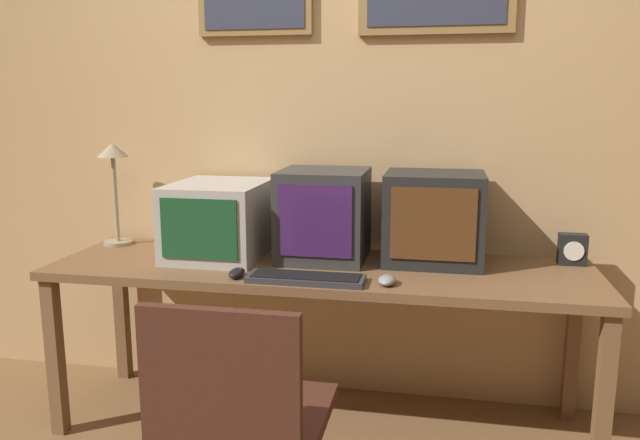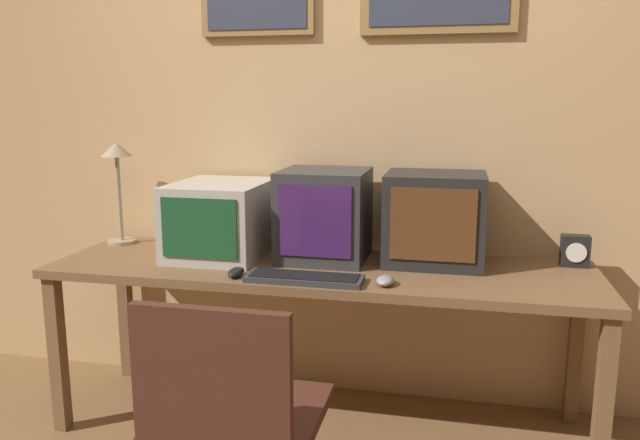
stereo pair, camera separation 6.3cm
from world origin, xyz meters
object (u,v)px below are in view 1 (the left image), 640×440
monitor_right (434,218)px  desk_clock (572,249)px  monitor_center (324,215)px  monitor_left (220,220)px  desk_lamp (114,170)px  keyboard_main (306,278)px  mouse_far_corner (237,273)px  mouse_near_keyboard (387,280)px

monitor_right → desk_clock: monitor_right is taller
monitor_center → monitor_left: bearing=-175.2°
monitor_left → desk_lamp: desk_lamp is taller
monitor_right → keyboard_main: monitor_right is taller
monitor_center → desk_clock: bearing=5.5°
mouse_far_corner → desk_clock: size_ratio=0.82×
monitor_right → mouse_near_keyboard: bearing=-113.6°
keyboard_main → desk_lamp: bearing=156.9°
monitor_center → mouse_far_corner: (-0.27, -0.35, -0.17)m
mouse_near_keyboard → monitor_right: bearing=66.4°
mouse_near_keyboard → desk_lamp: desk_lamp is taller
monitor_center → desk_lamp: (-1.00, 0.08, 0.16)m
monitor_center → monitor_right: 0.46m
monitor_left → mouse_far_corner: size_ratio=4.54×
mouse_near_keyboard → mouse_far_corner: size_ratio=0.98×
mouse_near_keyboard → desk_clock: desk_clock is taller
monitor_center → mouse_far_corner: monitor_center is taller
desk_lamp → mouse_near_keyboard: bearing=-17.4°
keyboard_main → mouse_near_keyboard: (0.30, 0.02, 0.00)m
monitor_center → mouse_near_keyboard: size_ratio=3.68×
monitor_right → mouse_near_keyboard: monitor_right is taller
keyboard_main → desk_lamp: 1.14m
monitor_right → mouse_far_corner: (-0.73, -0.38, -0.17)m
monitor_right → desk_lamp: desk_lamp is taller
desk_clock → monitor_center: bearing=-174.5°
monitor_right → mouse_far_corner: 0.84m
desk_clock → desk_lamp: (-2.03, -0.02, 0.29)m
monitor_right → desk_clock: (0.57, 0.07, -0.12)m
monitor_right → desk_lamp: bearing=178.1°
mouse_near_keyboard → monitor_center: bearing=132.2°
desk_clock → desk_lamp: desk_lamp is taller
monitor_left → mouse_near_keyboard: monitor_left is taller
mouse_near_keyboard → desk_clock: bearing=30.8°
monitor_left → desk_clock: 1.49m
keyboard_main → mouse_far_corner: size_ratio=4.18×
keyboard_main → desk_lamp: size_ratio=0.93×
mouse_far_corner → monitor_left: bearing=120.0°
keyboard_main → monitor_left: bearing=145.2°
keyboard_main → mouse_near_keyboard: 0.30m
desk_clock → mouse_near_keyboard: bearing=-149.2°
keyboard_main → mouse_near_keyboard: size_ratio=4.25×
monitor_left → mouse_near_keyboard: bearing=-21.4°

